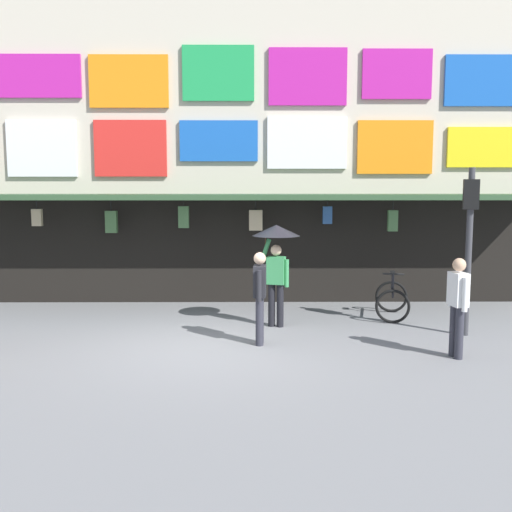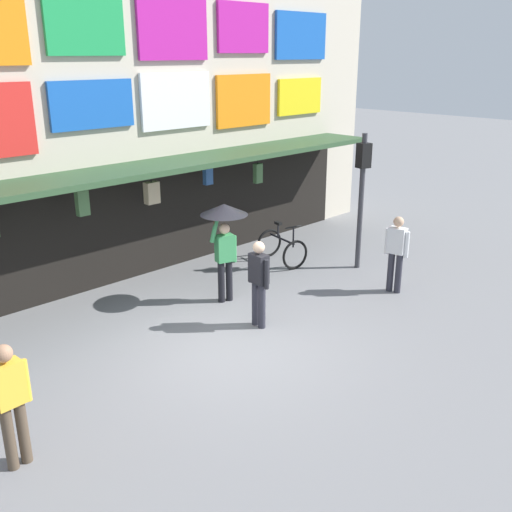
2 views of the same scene
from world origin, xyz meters
name	(u,v)px [view 1 (image 1 of 2)]	position (x,y,z in m)	size (l,w,h in m)	color
ground_plane	(208,346)	(0.00, 0.00, 0.00)	(80.00, 80.00, 0.00)	slate
shopfront	(220,141)	(0.00, 4.57, 3.96)	(18.00, 2.60, 8.00)	beige
traffic_light_far	(470,224)	(4.89, 0.74, 2.14)	(0.33, 0.35, 3.20)	#38383D
bicycle_parked	(392,300)	(3.83, 2.23, 0.39)	(0.95, 1.29, 1.05)	black
pedestrian_in_purple	(260,293)	(0.92, 0.12, 0.95)	(0.24, 0.53, 1.68)	#2D2D38
pedestrian_with_umbrella	(276,247)	(1.27, 1.45, 1.64)	(0.96, 0.96, 2.08)	black
pedestrian_in_black	(458,302)	(4.20, -0.73, 0.95)	(0.28, 0.52, 1.68)	#2D2D38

